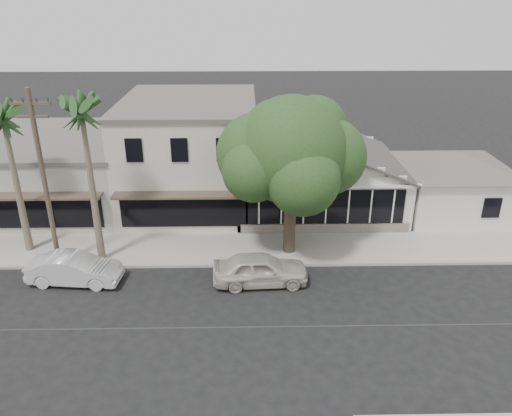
{
  "coord_description": "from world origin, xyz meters",
  "views": [
    {
      "loc": [
        0.59,
        -17.02,
        12.98
      ],
      "look_at": [
        1.02,
        6.0,
        2.79
      ],
      "focal_mm": 35.0,
      "sensor_mm": 36.0,
      "label": 1
    }
  ],
  "objects_px": {
    "car_1": "(75,269)",
    "shade_tree": "(290,152)",
    "utility_pole": "(44,178)",
    "car_0": "(260,269)"
  },
  "relations": [
    {
      "from": "car_0",
      "to": "car_1",
      "type": "distance_m",
      "value": 8.85
    },
    {
      "from": "utility_pole",
      "to": "shade_tree",
      "type": "height_order",
      "value": "utility_pole"
    },
    {
      "from": "car_1",
      "to": "shade_tree",
      "type": "height_order",
      "value": "shade_tree"
    },
    {
      "from": "utility_pole",
      "to": "car_0",
      "type": "relative_size",
      "value": 1.99
    },
    {
      "from": "utility_pole",
      "to": "shade_tree",
      "type": "xyz_separation_m",
      "value": [
        11.72,
        1.39,
        0.74
      ]
    },
    {
      "from": "car_1",
      "to": "shade_tree",
      "type": "relative_size",
      "value": 0.52
    },
    {
      "from": "utility_pole",
      "to": "car_0",
      "type": "bearing_deg",
      "value": -9.99
    },
    {
      "from": "shade_tree",
      "to": "car_1",
      "type": "bearing_deg",
      "value": -164.11
    },
    {
      "from": "car_0",
      "to": "car_1",
      "type": "bearing_deg",
      "value": 85.34
    },
    {
      "from": "utility_pole",
      "to": "car_1",
      "type": "height_order",
      "value": "utility_pole"
    }
  ]
}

